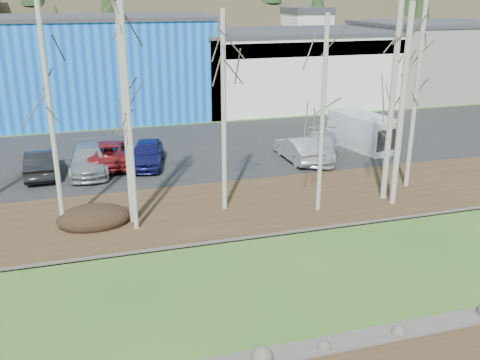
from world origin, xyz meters
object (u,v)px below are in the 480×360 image
object	(u,v)px
car_1	(41,163)
car_4	(147,154)
car_3	(89,159)
van_white	(365,132)
car_2	(109,153)
car_6	(320,147)
car_5	(298,149)

from	to	relation	value
car_1	car_4	distance (m)	6.06
car_1	car_4	world-z (taller)	car_4
car_3	car_1	bearing A→B (deg)	-179.72
car_1	van_white	distance (m)	20.59
car_2	car_4	xyz separation A→B (m)	(2.19, -0.89, 0.01)
car_6	car_2	bearing A→B (deg)	-162.61
car_2	car_3	world-z (taller)	car_3
car_2	car_5	world-z (taller)	car_2
van_white	car_3	bearing A→B (deg)	168.90
car_3	car_5	distance (m)	12.66
car_1	van_white	xyz separation A→B (m)	(20.59, -0.11, 0.37)
car_1	car_6	xyz separation A→B (m)	(16.68, -1.51, 0.01)
car_4	car_6	xyz separation A→B (m)	(10.63, -1.62, -0.01)
car_3	van_white	bearing A→B (deg)	1.63
car_1	car_3	xyz separation A→B (m)	(2.64, -0.07, 0.02)
car_4	car_5	bearing A→B (deg)	2.41
car_3	van_white	distance (m)	17.95
van_white	car_5	bearing A→B (deg)	-176.82
car_4	car_5	distance (m)	9.30
car_2	van_white	size ratio (longest dim) A/B	1.02
car_5	van_white	size ratio (longest dim) A/B	0.83
car_2	car_6	bearing A→B (deg)	172.72
car_1	car_2	world-z (taller)	car_2
car_2	car_3	bearing A→B (deg)	44.98
car_1	car_3	distance (m)	2.64
car_4	car_2	bearing A→B (deg)	170.11
car_4	van_white	size ratio (longest dim) A/B	0.84
car_4	van_white	bearing A→B (deg)	11.30
car_3	car_5	bearing A→B (deg)	-4.56
van_white	car_4	bearing A→B (deg)	168.15
car_5	car_6	xyz separation A→B (m)	(1.46, -0.04, 0.03)
car_2	van_white	xyz separation A→B (m)	(16.72, -1.12, 0.35)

